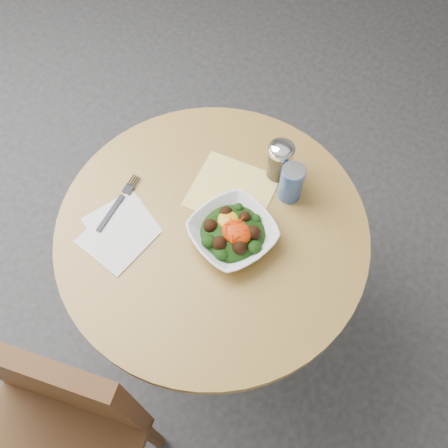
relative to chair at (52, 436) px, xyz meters
name	(u,v)px	position (x,y,z in m)	size (l,w,h in m)	color
ground	(216,312)	(0.06, 0.68, -0.57)	(6.00, 6.00, 0.00)	#2B2B2D
table	(213,257)	(0.06, 0.68, -0.02)	(0.90, 0.90, 0.75)	black
chair	(52,436)	(0.00, 0.00, 0.00)	(0.56, 0.56, 1.03)	#502D16
cloth_napkin	(232,191)	(0.03, 0.82, 0.18)	(0.23, 0.21, 0.00)	yellow
paper_napkins	(119,231)	(-0.16, 0.52, 0.18)	(0.22, 0.24, 0.00)	silver
salad_bowl	(233,233)	(0.12, 0.69, 0.21)	(0.29, 0.29, 0.08)	white
fork	(119,201)	(-0.22, 0.60, 0.18)	(0.04, 0.21, 0.00)	black
spice_shaker	(280,160)	(0.11, 0.95, 0.25)	(0.08, 0.08, 0.14)	silver
beverage_can	(291,183)	(0.18, 0.90, 0.24)	(0.07, 0.07, 0.13)	navy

